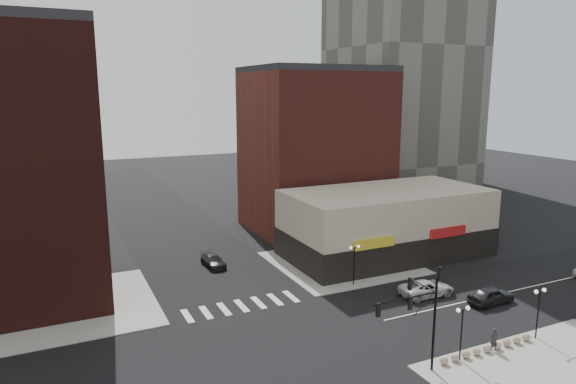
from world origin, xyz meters
TOP-DOWN VIEW (x-y plane):
  - ground at (0.00, 0.00)m, footprint 240.00×240.00m
  - road_ew at (0.00, 0.00)m, footprint 200.00×14.00m
  - road_ns at (0.00, 0.00)m, footprint 14.00×200.00m
  - sidewalk_nw at (-14.50, 14.50)m, footprint 15.00×15.00m
  - sidewalk_ne at (14.50, 14.50)m, footprint 15.00×15.00m
  - building_nw at (-19.00, 18.50)m, footprint 16.00×15.00m
  - building_ne_midrise at (19.00, 29.50)m, footprint 18.00×15.00m
  - building_ne_row at (21.00, 15.00)m, footprint 24.20×12.20m
  - traffic_signal at (7.24, -7.83)m, footprint 5.59×3.09m
  - street_lamp_se_a at (11.00, -8.00)m, footprint 1.22×0.32m
  - street_lamp_se_b at (19.00, -8.00)m, footprint 1.22×0.32m
  - street_lamp_ne at (12.00, 8.00)m, footprint 1.22×0.32m
  - bollard_row at (13.70, -8.00)m, footprint 9.01×0.61m
  - white_suv at (17.02, 2.80)m, footprint 5.60×2.73m
  - dark_sedan_east at (21.18, -1.30)m, footprint 4.85×2.11m
  - dark_sedan_north at (0.79, 19.83)m, footprint 2.13×4.72m
  - pedestrian at (14.34, -8.00)m, footprint 0.69×0.48m

SIDE VIEW (x-z plane):
  - ground at x=0.00m, z-range 0.00..0.00m
  - road_ew at x=0.00m, z-range 0.00..0.02m
  - road_ns at x=0.00m, z-range 0.00..0.02m
  - sidewalk_nw at x=-14.50m, z-range 0.00..0.12m
  - sidewalk_ne at x=14.50m, z-range 0.00..0.12m
  - bollard_row at x=13.70m, z-range 0.12..0.73m
  - dark_sedan_north at x=0.79m, z-range 0.00..1.34m
  - white_suv at x=17.02m, z-range 0.00..1.53m
  - dark_sedan_east at x=21.18m, z-range 0.00..1.63m
  - pedestrian at x=14.34m, z-range 0.12..1.93m
  - street_lamp_se_a at x=11.00m, z-range 1.21..5.37m
  - street_lamp_se_b at x=19.00m, z-range 1.21..5.37m
  - street_lamp_ne at x=12.00m, z-range 1.21..5.37m
  - building_ne_row at x=21.00m, z-range -0.70..7.30m
  - traffic_signal at x=7.24m, z-range 1.07..8.85m
  - building_ne_midrise at x=19.00m, z-range 0.00..22.00m
  - building_nw at x=-19.00m, z-range 0.00..25.00m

